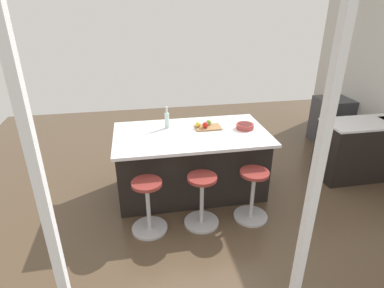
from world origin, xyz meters
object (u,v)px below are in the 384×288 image
at_px(stool_near_camera, 148,208).
at_px(apple_red, 205,125).
at_px(cutting_board, 208,127).
at_px(oven_range, 331,121).
at_px(apple_green, 209,122).
at_px(kitchen_island, 191,162).
at_px(stool_middle, 202,202).
at_px(stool_by_window, 252,196).
at_px(water_bottle, 167,120).
at_px(fruit_bowl, 245,126).
at_px(apple_yellow, 198,124).

height_order(stool_near_camera, apple_red, apple_red).
relative_size(stool_near_camera, cutting_board, 1.91).
height_order(cutting_board, apple_red, apple_red).
distance_m(oven_range, cutting_board, 3.01).
relative_size(cutting_board, apple_green, 4.78).
xyz_separation_m(kitchen_island, stool_middle, (0.00, 0.76, -0.16)).
xyz_separation_m(stool_by_window, cutting_board, (0.39, -0.85, 0.64)).
bearing_deg(kitchen_island, stool_near_camera, 49.37).
distance_m(water_bottle, fruit_bowl, 1.09).
relative_size(stool_middle, fruit_bowl, 2.81).
bearing_deg(cutting_board, apple_yellow, -7.87).
distance_m(apple_yellow, water_bottle, 0.44).
relative_size(stool_middle, stool_near_camera, 1.00).
bearing_deg(apple_green, stool_by_window, 111.81).
relative_size(cutting_board, apple_yellow, 4.78).
relative_size(stool_by_window, water_bottle, 2.20).
bearing_deg(apple_yellow, stool_by_window, 121.42).
bearing_deg(apple_red, oven_range, -156.85).
bearing_deg(fruit_bowl, kitchen_island, -2.23).
bearing_deg(apple_red, stool_by_window, 118.18).
bearing_deg(stool_by_window, apple_yellow, -58.58).
xyz_separation_m(stool_middle, apple_red, (-0.22, -0.82, 0.69)).
bearing_deg(stool_near_camera, water_bottle, -110.40).
xyz_separation_m(stool_middle, water_bottle, (0.30, -0.95, 0.75)).
bearing_deg(water_bottle, stool_by_window, 135.11).
bearing_deg(stool_middle, kitchen_island, -90.00).
distance_m(stool_by_window, apple_yellow, 1.23).
relative_size(kitchen_island, fruit_bowl, 8.52).
xyz_separation_m(stool_near_camera, fruit_bowl, (-1.42, -0.73, 0.67)).
xyz_separation_m(kitchen_island, apple_green, (-0.29, -0.15, 0.53)).
distance_m(kitchen_island, water_bottle, 0.69).
relative_size(stool_middle, apple_yellow, 9.12).
distance_m(apple_red, water_bottle, 0.54).
relative_size(apple_green, fruit_bowl, 0.31).
relative_size(kitchen_island, apple_red, 24.38).
bearing_deg(apple_green, cutting_board, 68.92).
height_order(stool_by_window, apple_yellow, apple_yellow).
bearing_deg(stool_near_camera, cutting_board, -137.19).
bearing_deg(stool_by_window, kitchen_island, -49.37).
bearing_deg(stool_by_window, cutting_board, -65.15).
bearing_deg(fruit_bowl, stool_near_camera, 27.36).
bearing_deg(fruit_bowl, stool_by_window, 81.65).
bearing_deg(kitchen_island, apple_yellow, -140.00).
bearing_deg(fruit_bowl, apple_yellow, -11.90).
xyz_separation_m(cutting_board, apple_red, (0.04, 0.03, 0.05)).
relative_size(oven_range, water_bottle, 2.84).
bearing_deg(water_bottle, oven_range, -162.28).
height_order(oven_range, cutting_board, cutting_board).
distance_m(cutting_board, fruit_bowl, 0.52).
relative_size(oven_range, stool_by_window, 1.29).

